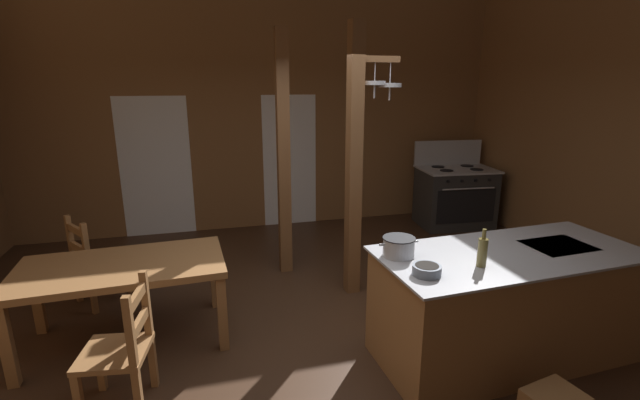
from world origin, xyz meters
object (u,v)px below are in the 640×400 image
object	(u,v)px
dining_table	(122,273)
bottle_tall_on_counter	(482,252)
stove_range	(455,196)
mixing_bowl_on_counter	(427,270)
ladderback_chair_by_post	(96,262)
ladderback_chair_near_window	(122,350)
kitchen_island	(505,304)
stockpot_on_counter	(399,247)

from	to	relation	value
dining_table	bottle_tall_on_counter	xyz separation A→B (m)	(2.67, -1.21, 0.40)
stove_range	mixing_bowl_on_counter	world-z (taller)	stove_range
stove_range	ladderback_chair_by_post	xyz separation A→B (m)	(-4.97, -1.36, -0.03)
ladderback_chair_near_window	kitchen_island	bearing A→B (deg)	-2.91
ladderback_chair_by_post	mixing_bowl_on_counter	distance (m)	3.38
kitchen_island	dining_table	xyz separation A→B (m)	(-3.08, 1.02, 0.18)
stove_range	bottle_tall_on_counter	xyz separation A→B (m)	(-1.89, -3.40, 0.57)
ladderback_chair_by_post	stockpot_on_counter	bearing A→B (deg)	-33.54
stockpot_on_counter	mixing_bowl_on_counter	distance (m)	0.37
stove_range	mixing_bowl_on_counter	size ratio (longest dim) A/B	6.50
bottle_tall_on_counter	ladderback_chair_by_post	bearing A→B (deg)	146.46
stove_range	ladderback_chair_near_window	size ratio (longest dim) A/B	1.39
stove_range	stockpot_on_counter	bearing A→B (deg)	-128.02
ladderback_chair_near_window	mixing_bowl_on_counter	distance (m)	2.20
stove_range	ladderback_chair_by_post	bearing A→B (deg)	-164.73
ladderback_chair_near_window	ladderback_chair_by_post	bearing A→B (deg)	106.88
mixing_bowl_on_counter	bottle_tall_on_counter	xyz separation A→B (m)	(0.46, 0.03, 0.08)
bottle_tall_on_counter	kitchen_island	bearing A→B (deg)	24.69
stockpot_on_counter	stove_range	bearing A→B (deg)	51.98
kitchen_island	stockpot_on_counter	world-z (taller)	stockpot_on_counter
kitchen_island	mixing_bowl_on_counter	size ratio (longest dim) A/B	10.86
ladderback_chair_near_window	stockpot_on_counter	xyz separation A→B (m)	(2.06, -0.00, 0.56)
dining_table	mixing_bowl_on_counter	bearing A→B (deg)	-29.34
stockpot_on_counter	mixing_bowl_on_counter	xyz separation A→B (m)	(0.05, -0.37, -0.04)
stove_range	ladderback_chair_near_window	bearing A→B (deg)	-145.50
kitchen_island	stockpot_on_counter	distance (m)	1.08
mixing_bowl_on_counter	dining_table	bearing A→B (deg)	150.66
ladderback_chair_by_post	stove_range	bearing A→B (deg)	15.27
stockpot_on_counter	ladderback_chair_by_post	bearing A→B (deg)	146.46
kitchen_island	ladderback_chair_by_post	xyz separation A→B (m)	(-3.49, 1.85, -0.02)
dining_table	stove_range	bearing A→B (deg)	25.61
ladderback_chair_by_post	stockpot_on_counter	size ratio (longest dim) A/B	2.94
ladderback_chair_near_window	mixing_bowl_on_counter	size ratio (longest dim) A/B	4.68
dining_table	stockpot_on_counter	world-z (taller)	stockpot_on_counter
dining_table	bottle_tall_on_counter	size ratio (longest dim) A/B	6.06
stockpot_on_counter	mixing_bowl_on_counter	bearing A→B (deg)	-82.73
kitchen_island	bottle_tall_on_counter	distance (m)	0.74
kitchen_island	dining_table	world-z (taller)	kitchen_island
stove_range	bottle_tall_on_counter	world-z (taller)	stove_range
bottle_tall_on_counter	mixing_bowl_on_counter	bearing A→B (deg)	-175.97
stove_range	dining_table	xyz separation A→B (m)	(-4.56, -2.19, 0.17)
kitchen_island	dining_table	distance (m)	3.25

